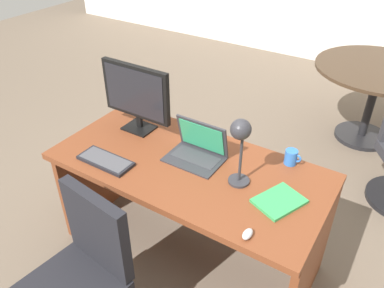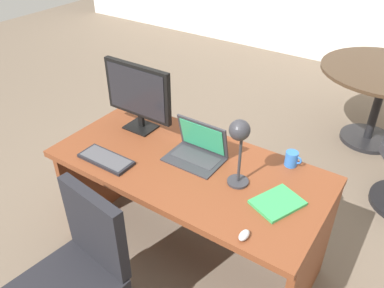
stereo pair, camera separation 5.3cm
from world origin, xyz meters
The scene contains 11 objects.
ground centered at (0.00, 1.50, 0.00)m, with size 12.00×12.00×0.00m, color #6B5B4C.
desk centered at (0.00, 0.05, 0.54)m, with size 1.65×0.80×0.76m.
monitor centered at (-0.50, 0.16, 1.02)m, with size 0.51×0.16×0.46m.
laptop centered at (0.01, 0.10, 0.83)m, with size 0.34×0.24×0.23m.
keyboard centered at (-0.43, -0.25, 0.77)m, with size 0.34×0.15×0.02m.
mouse centered at (0.55, -0.33, 0.77)m, with size 0.04×0.08×0.03m.
desk_lamp centered at (0.33, -0.01, 1.06)m, with size 0.12×0.14×0.42m.
book centered at (0.58, -0.03, 0.76)m, with size 0.27×0.30×0.02m.
coffee_mug centered at (0.51, 0.33, 0.80)m, with size 0.10×0.07×0.09m.
office_chair centered at (-0.16, -0.79, 0.37)m, with size 0.56×0.56×0.92m.
meeting_table centered at (0.68, 2.16, 0.58)m, with size 1.16×1.16×0.76m.
Camera 2 is at (1.05, -1.51, 2.14)m, focal length 36.14 mm.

